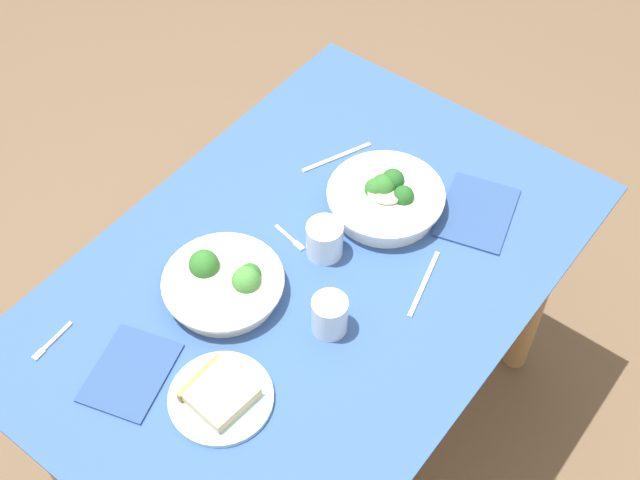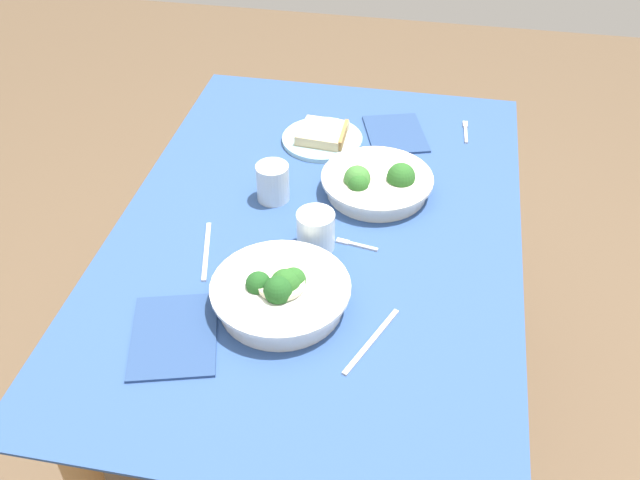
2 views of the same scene
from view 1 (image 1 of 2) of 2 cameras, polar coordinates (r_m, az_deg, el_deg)
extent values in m
plane|color=brown|center=(2.56, -0.52, -12.40)|extent=(6.00, 6.00, 0.00)
cube|color=#2D4C84|center=(1.91, -0.68, -2.19)|extent=(1.34, 0.90, 0.01)
cube|color=#9E7547|center=(1.92, -0.67, -2.46)|extent=(1.30, 0.87, 0.02)
cylinder|color=#9E7547|center=(2.64, 1.06, 4.20)|extent=(0.07, 0.07, 0.73)
cylinder|color=#9E7547|center=(2.22, -17.28, -13.10)|extent=(0.07, 0.07, 0.73)
cylinder|color=#9E7547|center=(2.44, 14.19, -3.20)|extent=(0.07, 0.07, 0.73)
cylinder|color=white|center=(2.01, 4.34, 2.56)|extent=(0.24, 0.24, 0.05)
cylinder|color=white|center=(1.99, 4.39, 3.08)|extent=(0.27, 0.27, 0.01)
sphere|color=#286023|center=(1.99, 3.68, 3.42)|extent=(0.05, 0.05, 0.05)
sphere|color=#1E511E|center=(1.98, 5.55, 2.92)|extent=(0.05, 0.05, 0.05)
sphere|color=#1E511E|center=(2.00, 4.83, 3.96)|extent=(0.06, 0.06, 0.06)
sphere|color=#286023|center=(1.99, 4.21, 3.55)|extent=(0.06, 0.06, 0.06)
cylinder|color=beige|center=(1.99, 4.43, 3.44)|extent=(0.09, 0.09, 0.01)
cylinder|color=silver|center=(1.87, -6.39, -3.13)|extent=(0.24, 0.24, 0.04)
cylinder|color=silver|center=(1.85, -6.45, -2.71)|extent=(0.26, 0.26, 0.01)
sphere|color=#286023|center=(1.87, -7.50, -1.65)|extent=(0.06, 0.06, 0.06)
sphere|color=#286023|center=(1.85, -4.66, -2.26)|extent=(0.05, 0.05, 0.05)
sphere|color=#286023|center=(1.87, -7.70, -1.61)|extent=(0.07, 0.07, 0.07)
sphere|color=#3D7A33|center=(1.84, -4.91, -2.68)|extent=(0.06, 0.06, 0.06)
cylinder|color=#99C6D1|center=(1.74, -6.57, -10.36)|extent=(0.21, 0.21, 0.01)
cube|color=#CCB284|center=(1.73, -6.63, -10.06)|extent=(0.13, 0.13, 0.03)
cube|color=#9E703D|center=(1.75, -7.98, -9.06)|extent=(0.12, 0.01, 0.03)
cylinder|color=silver|center=(1.91, 0.30, 0.02)|extent=(0.08, 0.08, 0.09)
cylinder|color=silver|center=(1.79, 0.65, -5.00)|extent=(0.08, 0.08, 0.09)
cube|color=#B7B7BC|center=(1.97, -2.32, 0.40)|extent=(0.02, 0.07, 0.00)
cube|color=#B7B7BC|center=(1.95, -1.42, -0.40)|extent=(0.02, 0.03, 0.00)
cube|color=#B7B7BC|center=(1.89, -16.98, -6.09)|extent=(0.08, 0.01, 0.00)
cube|color=#B7B7BC|center=(1.88, -18.13, -7.21)|extent=(0.03, 0.01, 0.00)
cube|color=#B7B7BC|center=(1.90, 6.90, -2.88)|extent=(0.19, 0.06, 0.00)
cube|color=#B7B7BC|center=(2.14, 1.11, 5.50)|extent=(0.18, 0.08, 0.00)
cube|color=navy|center=(2.05, 10.35, 1.81)|extent=(0.25, 0.21, 0.01)
cube|color=navy|center=(1.80, -12.44, -8.56)|extent=(0.23, 0.20, 0.01)
camera|label=2|loc=(2.39, 16.56, 37.13)|focal=40.54mm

